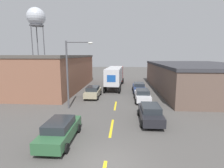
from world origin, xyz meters
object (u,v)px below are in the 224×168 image
object	(u,v)px
parked_car_right_near	(150,113)
parked_car_left_far	(93,92)
semi_truck	(115,75)
parked_car_left_near	(60,130)
parked_car_right_mid	(142,95)
street_lamp	(71,69)
water_tower	(36,18)
parked_car_right_far	(139,87)

from	to	relation	value
parked_car_right_near	parked_car_left_far	size ratio (longest dim) A/B	1.00
semi_truck	parked_car_left_near	size ratio (longest dim) A/B	2.68
parked_car_right_mid	parked_car_left_near	xyz separation A→B (m)	(-6.84, -11.37, 0.00)
parked_car_right_near	parked_car_left_far	bearing A→B (deg)	127.83
semi_truck	street_lamp	bearing A→B (deg)	-104.34
water_tower	parked_car_right_mid	bearing A→B (deg)	-47.06
parked_car_right_far	water_tower	size ratio (longest dim) A/B	0.24
parked_car_right_mid	parked_car_right_near	bearing A→B (deg)	-90.00
semi_truck	parked_car_right_mid	xyz separation A→B (m)	(4.08, -10.12, -1.48)
parked_car_right_far	street_lamp	bearing A→B (deg)	-131.75
parked_car_right_near	parked_car_right_far	xyz separation A→B (m)	(0.00, 12.71, 0.00)
parked_car_right_near	parked_car_right_far	distance (m)	12.71
parked_car_left_far	street_lamp	xyz separation A→B (m)	(-1.46, -5.38, 3.62)
parked_car_right_far	water_tower	world-z (taller)	water_tower
semi_truck	parked_car_left_near	bearing A→B (deg)	-94.75
parked_car_left_near	parked_car_right_near	bearing A→B (deg)	31.59
parked_car_right_near	parked_car_right_mid	xyz separation A→B (m)	(0.00, 7.16, 0.00)
parked_car_left_far	street_lamp	world-z (taller)	street_lamp
semi_truck	parked_car_left_far	size ratio (longest dim) A/B	2.68
parked_car_right_near	water_tower	distance (m)	51.54
parked_car_right_far	water_tower	distance (m)	42.77
semi_truck	parked_car_left_near	xyz separation A→B (m)	(-2.76, -21.48, -1.48)
parked_car_right_mid	water_tower	world-z (taller)	water_tower
parked_car_left_near	street_lamp	xyz separation A→B (m)	(-1.46, 7.62, 3.62)
parked_car_left_near	parked_car_right_mid	bearing A→B (deg)	58.98
water_tower	parked_car_right_near	bearing A→B (deg)	-52.80
parked_car_right_near	parked_car_right_far	size ratio (longest dim) A/B	1.00
street_lamp	parked_car_left_far	bearing A→B (deg)	74.86
parked_car_left_near	water_tower	distance (m)	51.42
semi_truck	parked_car_left_near	world-z (taller)	semi_truck
parked_car_right_near	parked_car_right_mid	size ratio (longest dim) A/B	1.00
parked_car_left_near	parked_car_right_far	xyz separation A→B (m)	(6.84, 16.91, 0.00)
semi_truck	parked_car_right_near	distance (m)	17.81
semi_truck	parked_car_right_near	bearing A→B (deg)	-74.15
parked_car_left_far	parked_car_right_far	size ratio (longest dim) A/B	1.00
parked_car_left_near	water_tower	world-z (taller)	water_tower
parked_car_right_near	parked_car_left_near	world-z (taller)	same
street_lamp	semi_truck	bearing A→B (deg)	73.09
parked_car_left_far	water_tower	distance (m)	41.13
parked_car_left_near	water_tower	xyz separation A→B (m)	(-22.70, 43.11, 16.45)
parked_car_right_near	water_tower	bearing A→B (deg)	127.20
parked_car_right_near	parked_car_left_near	distance (m)	8.02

